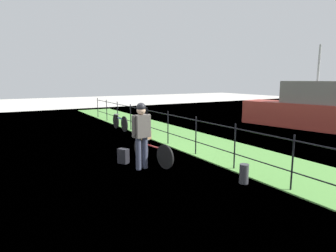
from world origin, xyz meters
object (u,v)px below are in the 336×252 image
at_px(wooden_crate, 143,135).
at_px(mooring_bollard, 244,174).
at_px(bicycle_parked, 120,122).
at_px(moored_boat_near, 315,111).
at_px(cyclist_person, 141,130).
at_px(bicycle_main, 152,152).
at_px(terrier_dog, 144,128).
at_px(backpack_on_paving, 123,156).

height_order(wooden_crate, mooring_bollard, wooden_crate).
xyz_separation_m(bicycle_parked, moored_boat_near, (4.20, 7.84, 0.45)).
bearing_deg(cyclist_person, bicycle_parked, 164.33).
height_order(bicycle_main, mooring_bollard, bicycle_main).
xyz_separation_m(cyclist_person, moored_boat_near, (-1.41, 9.41, -0.19)).
relative_size(bicycle_main, terrier_dog, 5.18).
bearing_deg(backpack_on_paving, terrier_dog, 51.86).
distance_m(bicycle_main, bicycle_parked, 5.48).
height_order(wooden_crate, terrier_dog, terrier_dog).
bearing_deg(mooring_bollard, backpack_on_paving, -148.47).
xyz_separation_m(wooden_crate, mooring_bollard, (2.69, 1.12, -0.53)).
relative_size(bicycle_main, bicycle_parked, 0.98).
bearing_deg(mooring_bollard, cyclist_person, -144.52).
distance_m(wooden_crate, mooring_bollard, 2.96).
xyz_separation_m(backpack_on_paving, mooring_bollard, (2.76, 1.69, 0.02)).
height_order(terrier_dog, backpack_on_paving, terrier_dog).
relative_size(cyclist_person, bicycle_parked, 0.99).
bearing_deg(backpack_on_paving, moored_boat_near, 65.33).
bearing_deg(bicycle_main, cyclist_person, -59.67).
bearing_deg(cyclist_person, moored_boat_near, 98.49).
xyz_separation_m(wooden_crate, bicycle_parked, (-4.98, 1.22, -0.38)).
bearing_deg(backpack_on_paving, mooring_bollard, 2.66).
distance_m(terrier_dog, bicycle_parked, 5.18).
bearing_deg(wooden_crate, mooring_bollard, 22.61).
distance_m(bicycle_main, backpack_on_paving, 0.79).
height_order(cyclist_person, bicycle_parked, cyclist_person).
relative_size(backpack_on_paving, mooring_bollard, 0.93).
height_order(terrier_dog, bicycle_parked, terrier_dog).
relative_size(wooden_crate, mooring_bollard, 0.82).
relative_size(mooring_bollard, bicycle_parked, 0.25).
xyz_separation_m(cyclist_person, backpack_on_paving, (-0.70, -0.22, -0.80)).
bearing_deg(moored_boat_near, terrier_dog, -84.93).
bearing_deg(moored_boat_near, backpack_on_paving, -85.79).
distance_m(backpack_on_paving, bicycle_parked, 5.23).
bearing_deg(mooring_bollard, bicycle_main, -155.41).
relative_size(mooring_bollard, moored_boat_near, 0.06).
distance_m(terrier_dog, moored_boat_near, 9.09).
bearing_deg(bicycle_parked, moored_boat_near, 61.83).
height_order(bicycle_main, wooden_crate, wooden_crate).
xyz_separation_m(terrier_dog, mooring_bollard, (2.67, 1.12, -0.71)).
bearing_deg(terrier_dog, cyclist_person, -30.54).
relative_size(terrier_dog, moored_boat_near, 0.05).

